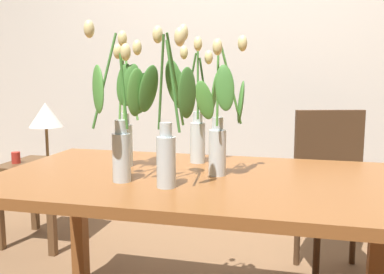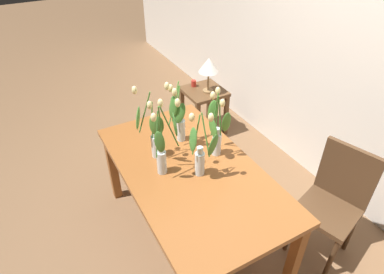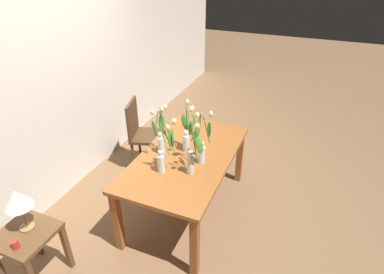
% 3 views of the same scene
% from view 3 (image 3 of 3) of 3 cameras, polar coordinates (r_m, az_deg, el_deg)
% --- Properties ---
extents(ground_plane, '(18.00, 18.00, 0.00)m').
position_cam_3_polar(ground_plane, '(3.69, -0.90, -12.84)').
color(ground_plane, brown).
extents(room_wall_rear, '(9.00, 0.10, 2.70)m').
position_cam_3_polar(room_wall_rear, '(3.76, -23.20, 9.75)').
color(room_wall_rear, silver).
rests_on(room_wall_rear, ground).
extents(dining_table, '(1.60, 0.90, 0.74)m').
position_cam_3_polar(dining_table, '(3.27, -0.99, -4.57)').
color(dining_table, brown).
rests_on(dining_table, ground).
extents(tulip_vase_0, '(0.24, 0.22, 0.57)m').
position_cam_3_polar(tulip_vase_0, '(3.00, 1.54, -1.09)').
color(tulip_vase_0, silver).
rests_on(tulip_vase_0, dining_table).
extents(tulip_vase_1, '(0.14, 0.21, 0.54)m').
position_cam_3_polar(tulip_vase_1, '(3.21, -0.85, 0.40)').
color(tulip_vase_1, silver).
rests_on(tulip_vase_1, dining_table).
extents(tulip_vase_2, '(0.18, 0.18, 0.56)m').
position_cam_3_polar(tulip_vase_2, '(2.89, -4.85, -2.65)').
color(tulip_vase_2, silver).
rests_on(tulip_vase_2, dining_table).
extents(tulip_vase_3, '(0.22, 0.15, 0.55)m').
position_cam_3_polar(tulip_vase_3, '(3.16, -5.60, 0.28)').
color(tulip_vase_3, silver).
rests_on(tulip_vase_3, dining_table).
extents(tulip_vase_4, '(0.19, 0.18, 0.58)m').
position_cam_3_polar(tulip_vase_4, '(2.87, 0.13, -3.43)').
color(tulip_vase_4, silver).
rests_on(tulip_vase_4, dining_table).
extents(dining_chair, '(0.50, 0.50, 0.93)m').
position_cam_3_polar(dining_chair, '(4.14, -9.16, 1.10)').
color(dining_chair, '#4C331E').
rests_on(dining_chair, ground).
extents(side_table, '(0.44, 0.44, 0.55)m').
position_cam_3_polar(side_table, '(3.10, -27.41, -16.58)').
color(side_table, brown).
rests_on(side_table, ground).
extents(table_lamp, '(0.22, 0.22, 0.40)m').
position_cam_3_polar(table_lamp, '(2.86, -29.01, -9.91)').
color(table_lamp, olive).
rests_on(table_lamp, side_table).
extents(pillar_candle, '(0.06, 0.06, 0.07)m').
position_cam_3_polar(pillar_candle, '(2.91, -29.33, -16.53)').
color(pillar_candle, '#B72D23').
rests_on(pillar_candle, side_table).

